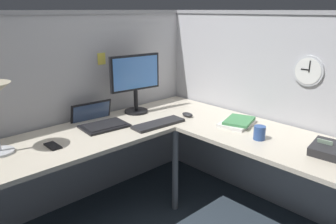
{
  "coord_description": "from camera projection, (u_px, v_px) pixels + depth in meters",
  "views": [
    {
      "loc": [
        -1.52,
        -1.53,
        1.59
      ],
      "look_at": [
        0.06,
        0.14,
        0.87
      ],
      "focal_mm": 35.22,
      "sensor_mm": 36.0,
      "label": 1
    }
  ],
  "objects": [
    {
      "name": "cubicle_wall_back",
      "position": [
        68.0,
        112.0,
        2.66
      ],
      "size": [
        2.57,
        0.12,
        1.58
      ],
      "color": "#B2B2B7",
      "rests_on": "ground"
    },
    {
      "name": "cubicle_wall_right",
      "position": [
        274.0,
        111.0,
        2.69
      ],
      "size": [
        0.12,
        2.37,
        1.58
      ],
      "color": "#B2B2B7",
      "rests_on": "ground"
    },
    {
      "name": "desk",
      "position": [
        165.0,
        158.0,
        2.22
      ],
      "size": [
        2.35,
        2.15,
        0.73
      ],
      "color": "beige",
      "rests_on": "ground"
    },
    {
      "name": "monitor",
      "position": [
        135.0,
        79.0,
        2.77
      ],
      "size": [
        0.46,
        0.2,
        0.5
      ],
      "color": "black",
      "rests_on": "desk"
    },
    {
      "name": "laptop",
      "position": [
        99.0,
        121.0,
        2.57
      ],
      "size": [
        0.37,
        0.41,
        0.22
      ],
      "color": "black",
      "rests_on": "desk"
    },
    {
      "name": "keyboard",
      "position": [
        158.0,
        124.0,
        2.54
      ],
      "size": [
        0.44,
        0.17,
        0.02
      ],
      "primitive_type": "cube",
      "rotation": [
        0.0,
        0.0,
        -0.06
      ],
      "color": "#232326",
      "rests_on": "desk"
    },
    {
      "name": "computer_mouse",
      "position": [
        187.0,
        115.0,
        2.74
      ],
      "size": [
        0.06,
        0.1,
        0.03
      ],
      "primitive_type": "ellipsoid",
      "color": "#232326",
      "rests_on": "desk"
    },
    {
      "name": "cell_phone",
      "position": [
        53.0,
        146.0,
        2.15
      ],
      "size": [
        0.07,
        0.14,
        0.01
      ],
      "primitive_type": "cube",
      "rotation": [
        0.0,
        0.0,
        -0.01
      ],
      "color": "black",
      "rests_on": "desk"
    },
    {
      "name": "office_phone",
      "position": [
        331.0,
        151.0,
        2.0
      ],
      "size": [
        0.2,
        0.22,
        0.11
      ],
      "color": "#232326",
      "rests_on": "desk"
    },
    {
      "name": "book_stack",
      "position": [
        238.0,
        122.0,
        2.55
      ],
      "size": [
        0.33,
        0.27,
        0.04
      ],
      "color": "silver",
      "rests_on": "desk"
    },
    {
      "name": "coffee_mug",
      "position": [
        259.0,
        133.0,
        2.25
      ],
      "size": [
        0.08,
        0.08,
        0.1
      ],
      "primitive_type": "cylinder",
      "color": "#2D4C8C",
      "rests_on": "desk"
    },
    {
      "name": "wall_clock",
      "position": [
        309.0,
        71.0,
        2.36
      ],
      "size": [
        0.04,
        0.22,
        0.22
      ],
      "color": "#B7BABF"
    },
    {
      "name": "pinned_note_rightmost",
      "position": [
        102.0,
        59.0,
        2.71
      ],
      "size": [
        0.07,
        0.0,
        0.1
      ],
      "primitive_type": "cube",
      "color": "#EAD84C"
    }
  ]
}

